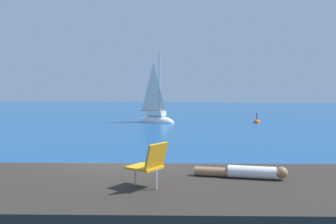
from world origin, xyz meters
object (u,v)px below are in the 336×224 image
at_px(beach_chair, 150,163).
at_px(marker_buoy, 257,123).
at_px(person_sunbather, 245,172).
at_px(sailboat_near, 156,118).

relative_size(beach_chair, marker_buoy, 0.71).
relative_size(person_sunbather, marker_buoy, 1.56).
xyz_separation_m(sailboat_near, beach_chair, (3.68, -24.00, 1.10)).
height_order(person_sunbather, beach_chair, beach_chair).
bearing_deg(sailboat_near, marker_buoy, 28.86).
xyz_separation_m(sailboat_near, person_sunbather, (5.38, -23.08, 0.77)).
xyz_separation_m(sailboat_near, marker_buoy, (8.74, 0.77, -0.36)).
distance_m(sailboat_near, person_sunbather, 23.72).
distance_m(person_sunbather, marker_buoy, 24.11).
bearing_deg(beach_chair, marker_buoy, -72.54).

